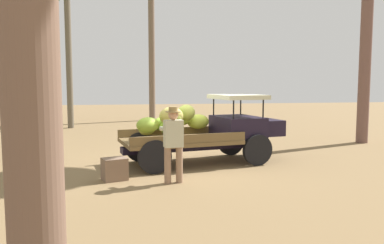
# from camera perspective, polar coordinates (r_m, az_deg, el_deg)

# --- Properties ---
(ground_plane) EXTENTS (60.00, 60.00, 0.00)m
(ground_plane) POSITION_cam_1_polar(r_m,az_deg,el_deg) (10.56, -1.03, -6.13)
(ground_plane) COLOR olive
(truck) EXTENTS (4.63, 2.40, 1.85)m
(truck) POSITION_cam_1_polar(r_m,az_deg,el_deg) (10.63, 2.16, -1.05)
(truck) COLOR black
(truck) RESTS_ON ground
(farmer) EXTENTS (0.52, 0.48, 1.67)m
(farmer) POSITION_cam_1_polar(r_m,az_deg,el_deg) (8.41, -2.75, -2.64)
(farmer) COLOR #916F56
(farmer) RESTS_ON ground
(wooden_crate) EXTENTS (0.63, 0.56, 0.50)m
(wooden_crate) POSITION_cam_1_polar(r_m,az_deg,el_deg) (8.95, -11.29, -6.78)
(wooden_crate) COLOR #7B604B
(wooden_crate) RESTS_ON ground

